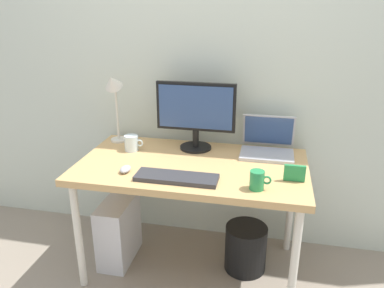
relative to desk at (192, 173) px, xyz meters
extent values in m
plane|color=gray|center=(0.00, 0.00, -0.66)|extent=(6.00, 6.00, 0.00)
cube|color=silver|center=(0.00, 0.43, 0.64)|extent=(4.40, 0.04, 2.60)
cube|color=tan|center=(0.00, 0.00, 0.04)|extent=(1.32, 0.74, 0.04)
cylinder|color=silver|center=(-0.60, -0.31, -0.32)|extent=(0.04, 0.04, 0.68)
cylinder|color=silver|center=(0.60, -0.31, -0.32)|extent=(0.04, 0.04, 0.68)
cylinder|color=silver|center=(-0.60, 0.31, -0.32)|extent=(0.04, 0.04, 0.68)
cylinder|color=silver|center=(0.60, 0.31, -0.32)|extent=(0.04, 0.04, 0.68)
cylinder|color=black|center=(-0.03, 0.24, 0.07)|extent=(0.20, 0.20, 0.01)
cylinder|color=black|center=(-0.03, 0.24, 0.13)|extent=(0.04, 0.04, 0.11)
cube|color=black|center=(-0.03, 0.24, 0.34)|extent=(0.50, 0.03, 0.30)
cube|color=#334C7F|center=(-0.03, 0.22, 0.34)|extent=(0.46, 0.01, 0.27)
cube|color=#B2B2B7|center=(0.42, 0.20, 0.07)|extent=(0.32, 0.22, 0.02)
cube|color=#B2B2B7|center=(0.42, 0.33, 0.19)|extent=(0.32, 0.06, 0.21)
cube|color=#334C7F|center=(0.42, 0.32, 0.19)|extent=(0.30, 0.04, 0.18)
cylinder|color=silver|center=(-0.56, 0.27, 0.07)|extent=(0.11, 0.11, 0.01)
cylinder|color=silver|center=(-0.56, 0.27, 0.26)|extent=(0.02, 0.02, 0.36)
cone|color=silver|center=(-0.56, 0.23, 0.47)|extent=(0.11, 0.14, 0.13)
cube|color=#333338|center=(-0.03, -0.23, 0.07)|extent=(0.44, 0.14, 0.02)
ellipsoid|color=#B2B2B7|center=(-0.33, -0.19, 0.08)|extent=(0.06, 0.09, 0.03)
cylinder|color=#268C4C|center=(0.38, -0.25, 0.11)|extent=(0.07, 0.07, 0.10)
torus|color=#268C4C|center=(0.43, -0.25, 0.12)|extent=(0.05, 0.01, 0.05)
cylinder|color=silver|center=(-0.42, 0.12, 0.11)|extent=(0.09, 0.09, 0.10)
torus|color=silver|center=(-0.36, 0.12, 0.12)|extent=(0.05, 0.01, 0.05)
cube|color=#268C4C|center=(0.57, -0.12, 0.11)|extent=(0.11, 0.02, 0.09)
cube|color=silver|center=(-0.48, -0.02, -0.45)|extent=(0.18, 0.36, 0.42)
cylinder|color=black|center=(0.34, 0.05, -0.51)|extent=(0.26, 0.26, 0.30)
camera|label=1|loc=(0.43, -1.99, 0.95)|focal=35.61mm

